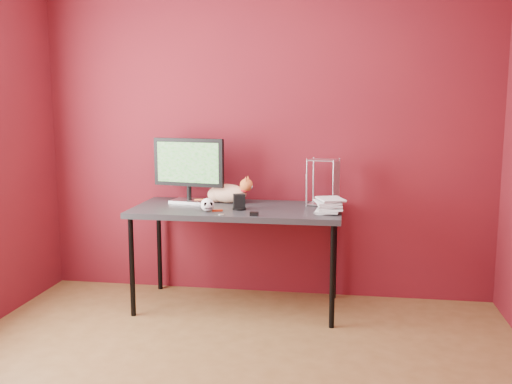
% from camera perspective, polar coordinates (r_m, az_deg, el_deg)
% --- Properties ---
extents(room, '(3.52, 3.52, 2.61)m').
position_cam_1_polar(room, '(2.69, -4.30, 7.73)').
color(room, brown).
rests_on(room, ground).
extents(desk, '(1.50, 0.70, 0.75)m').
position_cam_1_polar(desk, '(4.14, -1.88, -2.23)').
color(desk, black).
rests_on(desk, ground).
extents(monitor, '(0.56, 0.22, 0.49)m').
position_cam_1_polar(monitor, '(4.33, -6.75, 2.51)').
color(monitor, silver).
rests_on(monitor, desk).
extents(cat, '(0.45, 0.21, 0.21)m').
position_cam_1_polar(cat, '(4.32, -2.83, -0.12)').
color(cat, orange).
rests_on(cat, desk).
extents(skull_mug, '(0.10, 0.10, 0.09)m').
position_cam_1_polar(skull_mug, '(3.98, -4.88, -1.28)').
color(skull_mug, white).
rests_on(skull_mug, desk).
extents(speaker, '(0.10, 0.10, 0.11)m').
position_cam_1_polar(speaker, '(4.04, -1.69, -1.05)').
color(speaker, black).
rests_on(speaker, desk).
extents(book_stack, '(0.23, 0.26, 1.10)m').
position_cam_1_polar(book_stack, '(3.92, 6.31, 5.91)').
color(book_stack, beige).
rests_on(book_stack, desk).
extents(wire_rack, '(0.23, 0.21, 0.34)m').
position_cam_1_polar(wire_rack, '(4.23, 6.72, 1.00)').
color(wire_rack, silver).
rests_on(wire_rack, desk).
extents(pocket_knife, '(0.07, 0.05, 0.01)m').
position_cam_1_polar(pocket_knife, '(3.99, -3.88, -1.85)').
color(pocket_knife, '#9B210B').
rests_on(pocket_knife, desk).
extents(black_gadget, '(0.06, 0.03, 0.03)m').
position_cam_1_polar(black_gadget, '(3.82, -0.19, -2.20)').
color(black_gadget, black).
rests_on(black_gadget, desk).
extents(washer, '(0.04, 0.04, 0.00)m').
position_cam_1_polar(washer, '(3.87, -3.51, -2.26)').
color(washer, silver).
rests_on(washer, desk).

